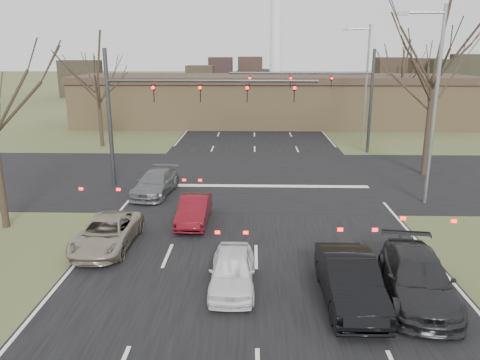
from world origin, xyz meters
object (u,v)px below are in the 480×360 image
(streetlight_right_near, at_px, (432,97))
(car_red_ahead, at_px, (194,210))
(car_charcoal_sedan, at_px, (417,278))
(car_silver_suv, at_px, (107,233))
(mast_arm_near, at_px, (165,101))
(car_black_hatch, at_px, (350,280))
(car_white_sedan, at_px, (232,270))
(mast_arm_far, at_px, (335,89))
(building, at_px, (273,100))
(streetlight_right_far, at_px, (365,78))
(car_grey_ahead, at_px, (155,183))

(streetlight_right_near, relative_size, car_red_ahead, 2.63)
(car_charcoal_sedan, bearing_deg, car_silver_suv, 168.92)
(mast_arm_near, xyz_separation_m, car_black_hatch, (8.18, -13.32, -4.30))
(car_white_sedan, relative_size, car_red_ahead, 0.99)
(mast_arm_far, relative_size, car_white_sedan, 2.96)
(mast_arm_far, relative_size, car_charcoal_sedan, 2.20)
(building, xyz_separation_m, mast_arm_near, (-7.23, -25.00, 2.41))
(streetlight_right_far, distance_m, car_grey_ahead, 22.27)
(car_white_sedan, bearing_deg, car_silver_suv, 148.39)
(mast_arm_far, xyz_separation_m, car_black_hatch, (-3.23, -23.32, -4.25))
(mast_arm_near, relative_size, car_charcoal_sedan, 2.40)
(building, bearing_deg, car_black_hatch, -88.57)
(streetlight_right_far, height_order, car_white_sedan, streetlight_right_far)
(mast_arm_far, bearing_deg, car_white_sedan, -107.34)
(car_charcoal_sedan, xyz_separation_m, car_grey_ahead, (-10.82, 11.30, -0.08))
(car_white_sedan, height_order, car_charcoal_sedan, car_charcoal_sedan)
(car_black_hatch, bearing_deg, building, 90.79)
(building, bearing_deg, car_white_sedan, -94.31)
(mast_arm_near, xyz_separation_m, car_red_ahead, (2.35, -6.26, -4.45))
(building, height_order, car_silver_suv, building)
(car_white_sedan, bearing_deg, streetlight_right_near, 44.38)
(building, distance_m, car_black_hatch, 38.38)
(car_black_hatch, height_order, car_red_ahead, car_black_hatch)
(building, relative_size, mast_arm_far, 3.81)
(streetlight_right_far, bearing_deg, car_white_sedan, -110.99)
(streetlight_right_near, bearing_deg, car_charcoal_sedan, -109.87)
(mast_arm_near, relative_size, car_white_sedan, 3.23)
(mast_arm_far, relative_size, car_black_hatch, 2.38)
(mast_arm_far, height_order, car_red_ahead, mast_arm_far)
(streetlight_right_near, bearing_deg, streetlight_right_far, 88.32)
(mast_arm_far, xyz_separation_m, car_white_sedan, (-7.01, -22.45, -4.38))
(car_red_ahead, bearing_deg, car_silver_suv, -136.63)
(streetlight_right_far, height_order, car_silver_suv, streetlight_right_far)
(streetlight_right_far, bearing_deg, car_grey_ahead, -133.50)
(car_white_sedan, xyz_separation_m, car_charcoal_sedan, (6.02, -0.60, 0.09))
(mast_arm_near, height_order, car_silver_suv, mast_arm_near)
(mast_arm_far, distance_m, car_black_hatch, 23.93)
(streetlight_right_near, bearing_deg, car_red_ahead, -164.43)
(building, height_order, car_black_hatch, building)
(streetlight_right_near, bearing_deg, car_grey_ahead, 175.06)
(streetlight_right_far, relative_size, car_red_ahead, 2.63)
(streetlight_right_near, height_order, car_silver_suv, streetlight_right_near)
(mast_arm_near, bearing_deg, car_charcoal_sedan, -51.40)
(mast_arm_far, height_order, streetlight_right_near, streetlight_right_near)
(car_white_sedan, relative_size, car_charcoal_sedan, 0.74)
(car_white_sedan, relative_size, car_black_hatch, 0.80)
(car_red_ahead, bearing_deg, mast_arm_near, 111.49)
(car_white_sedan, bearing_deg, car_grey_ahead, 114.11)
(car_red_ahead, bearing_deg, car_grey_ahead, 122.25)
(car_white_sedan, distance_m, car_black_hatch, 3.88)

